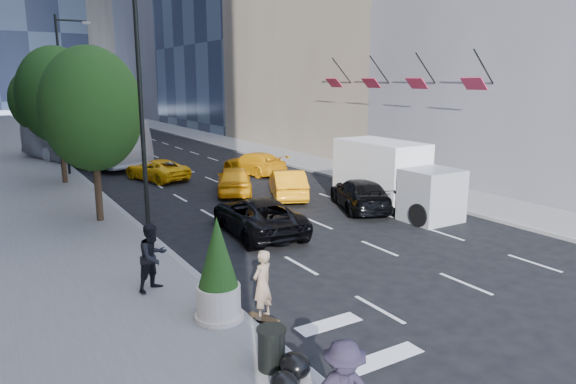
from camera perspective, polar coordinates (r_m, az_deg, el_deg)
ground at (r=19.02m, az=7.82°, el=-6.72°), size 160.00×160.00×0.00m
sidewalk_left at (r=44.38m, az=-27.83°, el=2.99°), size 6.00×120.00×0.15m
sidewalk_right at (r=49.23m, az=-5.20°, el=5.15°), size 4.00×120.00×0.15m
lamp_near at (r=18.61m, az=-15.58°, el=10.78°), size 2.13×0.22×10.00m
lamp_far at (r=36.26m, az=-23.58°, el=10.74°), size 2.13×0.22×10.00m
tree_near at (r=23.31m, az=-20.98°, el=8.56°), size 4.20×4.20×7.46m
tree_mid at (r=33.18m, az=-24.28°, el=9.77°), size 4.50×4.50×7.99m
tree_far at (r=46.12m, az=-26.32°, el=9.14°), size 3.90×3.90×6.92m
traffic_signal at (r=54.16m, az=-26.24°, el=9.02°), size 2.48×0.53×5.20m
facade_flags at (r=32.53m, az=11.75°, el=12.09°), size 1.85×13.30×2.05m
skateboarder at (r=13.43m, az=-2.88°, el=-10.72°), size 0.79×0.67×1.83m
black_sedan_lincoln at (r=20.97m, az=-3.38°, el=-2.65°), size 3.05×5.69×1.52m
black_sedan_mercedes at (r=25.18m, az=8.03°, el=-0.23°), size 4.00×5.58×1.50m
taxi_a at (r=28.57m, az=-5.97°, el=1.38°), size 3.62×4.95×1.57m
taxi_b at (r=27.31m, az=-0.03°, el=0.91°), size 3.41×4.92×1.54m
taxi_c at (r=33.35m, az=-14.38°, el=2.41°), size 3.51×5.18×1.32m
taxi_d at (r=34.43m, az=-3.83°, el=3.20°), size 3.14×5.41×1.47m
city_bus at (r=41.55m, az=-21.99°, el=5.50°), size 7.38×13.85×3.77m
box_truck at (r=25.30m, az=11.57°, el=1.77°), size 2.50×6.80×3.24m
pedestrian_a at (r=15.49m, az=-14.77°, el=-6.98°), size 1.21×1.12×2.01m
trash_can at (r=11.37m, az=-1.85°, el=-17.07°), size 0.59×0.59×0.88m
planter_shrub at (r=13.24m, az=-7.78°, el=-8.72°), size 1.13×1.13×2.71m
garbage_bags at (r=10.95m, az=0.34°, el=-19.41°), size 1.09×1.05×0.54m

